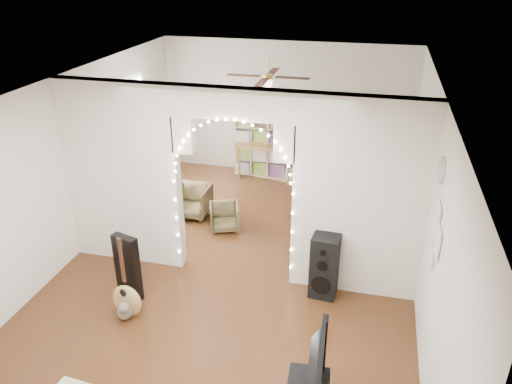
% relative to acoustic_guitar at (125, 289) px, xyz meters
% --- Properties ---
extents(floor, '(7.50, 7.50, 0.00)m').
position_rel_acoustic_guitar_xyz_m(floor, '(1.06, 1.29, -0.43)').
color(floor, black).
rests_on(floor, ground).
extents(ceiling, '(5.00, 7.50, 0.02)m').
position_rel_acoustic_guitar_xyz_m(ceiling, '(1.06, 1.29, 2.27)').
color(ceiling, white).
rests_on(ceiling, wall_back).
extents(wall_back, '(5.00, 0.02, 2.70)m').
position_rel_acoustic_guitar_xyz_m(wall_back, '(1.06, 5.04, 0.92)').
color(wall_back, silver).
rests_on(wall_back, floor).
extents(wall_left, '(0.02, 7.50, 2.70)m').
position_rel_acoustic_guitar_xyz_m(wall_left, '(-1.44, 1.29, 0.92)').
color(wall_left, silver).
rests_on(wall_left, floor).
extents(wall_right, '(0.02, 7.50, 2.70)m').
position_rel_acoustic_guitar_xyz_m(wall_right, '(3.56, 1.29, 0.92)').
color(wall_right, silver).
rests_on(wall_right, floor).
extents(divider_wall, '(5.00, 0.20, 2.70)m').
position_rel_acoustic_guitar_xyz_m(divider_wall, '(1.06, 1.29, 1.00)').
color(divider_wall, silver).
rests_on(divider_wall, floor).
extents(fairy_lights, '(1.64, 0.04, 1.60)m').
position_rel_acoustic_guitar_xyz_m(fairy_lights, '(1.06, 1.16, 1.12)').
color(fairy_lights, '#FFEABF').
rests_on(fairy_lights, divider_wall).
extents(window, '(0.04, 1.20, 1.40)m').
position_rel_acoustic_guitar_xyz_m(window, '(-1.41, 3.09, 1.07)').
color(window, white).
rests_on(window, wall_left).
extents(wall_clock, '(0.03, 0.31, 0.31)m').
position_rel_acoustic_guitar_xyz_m(wall_clock, '(3.54, 0.69, 1.67)').
color(wall_clock, white).
rests_on(wall_clock, wall_right).
extents(picture_frames, '(0.02, 0.50, 0.70)m').
position_rel_acoustic_guitar_xyz_m(picture_frames, '(3.54, 0.29, 1.07)').
color(picture_frames, white).
rests_on(picture_frames, wall_right).
extents(ceiling_fan, '(1.10, 1.10, 0.30)m').
position_rel_acoustic_guitar_xyz_m(ceiling_fan, '(1.06, 3.29, 1.97)').
color(ceiling_fan, '#B4893C').
rests_on(ceiling_fan, ceiling).
extents(guitar_case, '(0.38, 0.22, 0.94)m').
position_rel_acoustic_guitar_xyz_m(guitar_case, '(-0.15, 0.37, 0.04)').
color(guitar_case, black).
rests_on(guitar_case, floor).
extents(acoustic_guitar, '(0.41, 0.27, 0.98)m').
position_rel_acoustic_guitar_xyz_m(acoustic_guitar, '(0.00, 0.00, 0.00)').
color(acoustic_guitar, '#AE8945').
rests_on(acoustic_guitar, floor).
extents(tabby_cat, '(0.32, 0.52, 0.35)m').
position_rel_acoustic_guitar_xyz_m(tabby_cat, '(-0.00, -0.02, -0.29)').
color(tabby_cat, brown).
rests_on(tabby_cat, floor).
extents(floor_speaker, '(0.38, 0.34, 0.90)m').
position_rel_acoustic_guitar_xyz_m(floor_speaker, '(2.34, 1.04, 0.02)').
color(floor_speaker, black).
rests_on(floor_speaker, floor).
extents(tv, '(0.20, 1.08, 0.62)m').
position_rel_acoustic_guitar_xyz_m(tv, '(2.45, -1.29, 0.38)').
color(tv, black).
rests_on(tv, media_console).
extents(bookcase, '(1.41, 0.59, 1.41)m').
position_rel_acoustic_guitar_xyz_m(bookcase, '(0.76, 4.79, 0.28)').
color(bookcase, beige).
rests_on(bookcase, floor).
extents(dining_table, '(1.26, 0.89, 0.76)m').
position_rel_acoustic_guitar_xyz_m(dining_table, '(0.76, 4.77, 0.26)').
color(dining_table, brown).
rests_on(dining_table, floor).
extents(flower_vase, '(0.20, 0.20, 0.19)m').
position_rel_acoustic_guitar_xyz_m(flower_vase, '(0.76, 4.77, 0.42)').
color(flower_vase, silver).
rests_on(flower_vase, dining_table).
extents(dining_chair_left, '(0.59, 0.61, 0.55)m').
position_rel_acoustic_guitar_xyz_m(dining_chair_left, '(-0.16, 2.77, -0.15)').
color(dining_chair_left, brown).
rests_on(dining_chair_left, floor).
extents(dining_chair_right, '(0.60, 0.61, 0.44)m').
position_rel_acoustic_guitar_xyz_m(dining_chair_right, '(0.53, 2.44, -0.21)').
color(dining_chair_right, brown).
rests_on(dining_chair_right, floor).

